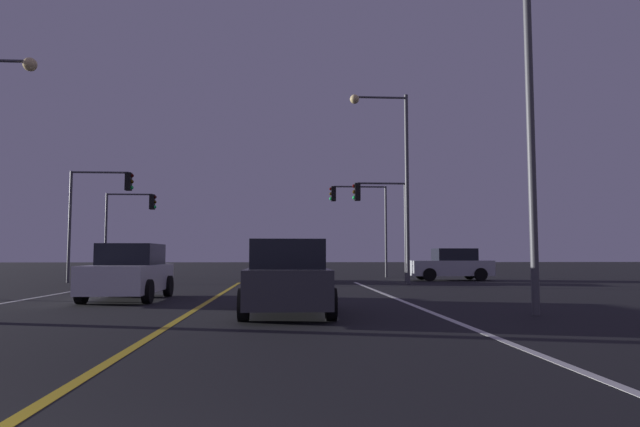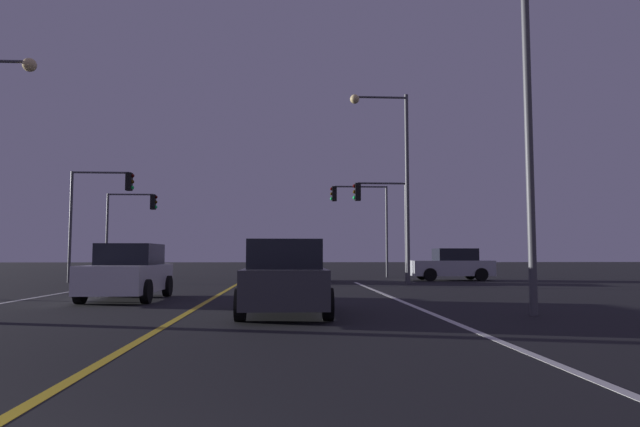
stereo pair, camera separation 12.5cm
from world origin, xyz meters
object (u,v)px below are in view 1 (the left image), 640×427
car_oncoming (130,273)px  street_lamp_right_near (505,84)px  traffic_light_near_left (100,200)px  traffic_light_far_right (359,209)px  car_ahead_far (300,266)px  street_lamp_right_far (394,164)px  traffic_light_near_right (380,208)px  car_crossing_side (451,265)px  car_lead_same_lane (287,278)px  traffic_light_far_left (131,215)px

car_oncoming → street_lamp_right_near: street_lamp_right_near is taller
traffic_light_near_left → car_oncoming: bearing=-67.3°
traffic_light_near_left → traffic_light_far_right: (13.67, 5.50, 0.07)m
car_oncoming → car_ahead_far: size_ratio=1.00×
car_oncoming → street_lamp_right_near: bearing=63.4°
street_lamp_right_near → street_lamp_right_far: bearing=-89.9°
car_oncoming → traffic_light_near_left: (-4.44, 10.61, 3.27)m
traffic_light_near_left → traffic_light_near_right: bearing=0.0°
car_oncoming → car_ahead_far: 12.07m
car_crossing_side → traffic_light_near_left: traffic_light_near_left is taller
street_lamp_right_far → car_crossing_side: bearing=-134.5°
car_lead_same_lane → car_ahead_far: bearing=-2.7°
car_crossing_side → street_lamp_right_far: street_lamp_right_far is taller
street_lamp_right_far → car_ahead_far: bearing=-32.6°
car_lead_same_lane → traffic_light_far_left: traffic_light_far_left is taller
car_oncoming → car_lead_same_lane: bearing=47.4°
street_lamp_right_far → street_lamp_right_near: bearing=90.1°
car_lead_same_lane → traffic_light_near_left: (-9.22, 15.00, 3.27)m
car_ahead_far → traffic_light_near_right: traffic_light_near_right is taller
car_crossing_side → street_lamp_right_near: bearing=77.3°
traffic_light_near_left → street_lamp_right_far: 14.55m
car_lead_same_lane → traffic_light_near_right: bearing=-17.6°
traffic_light_far_left → car_oncoming: bearing=-74.5°
car_lead_same_lane → street_lamp_right_far: 14.19m
car_ahead_far → car_oncoming: bearing=153.0°
car_crossing_side → traffic_light_near_left: bearing=4.0°
car_crossing_side → traffic_light_far_left: traffic_light_far_left is taller
car_oncoming → car_ahead_far: same height
car_oncoming → traffic_light_far_right: size_ratio=0.77×
car_crossing_side → car_oncoming: (-13.60, -11.87, 0.00)m
car_ahead_far → traffic_light_far_right: traffic_light_far_right is taller
car_ahead_far → traffic_light_far_left: 11.66m
traffic_light_far_right → street_lamp_right_far: street_lamp_right_far is taller
traffic_light_far_left → car_crossing_side: bearing=-13.2°
car_oncoming → traffic_light_far_left: (-4.45, 16.11, 2.92)m
street_lamp_right_far → car_lead_same_lane: bearing=67.9°
traffic_light_far_right → car_crossing_side: bearing=135.9°
traffic_light_far_left → traffic_light_far_right: bearing=0.0°
car_oncoming → traffic_light_far_right: (9.23, 16.11, 3.34)m
street_lamp_right_near → traffic_light_far_right: bearing=-88.4°
car_ahead_far → car_lead_same_lane: bearing=177.3°
car_lead_same_lane → street_lamp_right_far: street_lamp_right_far is taller
traffic_light_near_right → street_lamp_right_near: (0.26, -15.53, 1.54)m
car_oncoming → traffic_light_far_left: size_ratio=0.86×
street_lamp_right_near → street_lamp_right_far: size_ratio=0.94×
car_lead_same_lane → car_ahead_far: (0.71, 15.14, 0.00)m
traffic_light_near_right → traffic_light_far_right: size_ratio=0.91×
traffic_light_far_right → street_lamp_right_far: size_ratio=0.63×
traffic_light_near_right → traffic_light_far_right: (-0.32, 5.50, 0.39)m
car_crossing_side → car_lead_same_lane: same height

